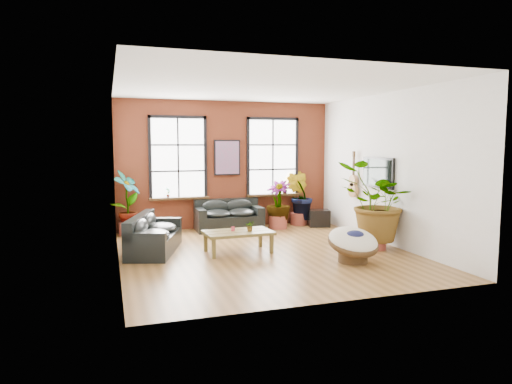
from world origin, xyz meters
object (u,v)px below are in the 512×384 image
Objects in this scene: sofa_left at (152,235)px; papasan_chair at (353,243)px; sofa_back at (229,216)px; coffee_table at (238,234)px.

papasan_chair is (3.68, -2.12, 0.03)m from sofa_left.
sofa_back reaches higher than sofa_left.
coffee_table is at bearing -91.88° from sofa_left.
sofa_left is 1.47× the size of coffee_table.
sofa_back is at bearing 77.16° from coffee_table.
sofa_left is 4.25m from papasan_chair.
sofa_left is at bearing -137.12° from sofa_back.
papasan_chair is at bearing -40.44° from coffee_table.
sofa_left reaches higher than papasan_chair.
sofa_left is (-2.22, -1.99, -0.01)m from sofa_back.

